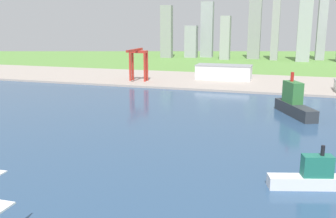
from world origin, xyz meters
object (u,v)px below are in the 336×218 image
object	(u,v)px
ferry_boat	(312,176)
container_barge	(294,103)
warehouse_main	(224,72)
port_crane_red	(138,58)

from	to	relation	value
ferry_boat	container_barge	size ratio (longest dim) A/B	0.70
container_barge	warehouse_main	size ratio (longest dim) A/B	0.76
ferry_boat	port_crane_red	size ratio (longest dim) A/B	0.78
port_crane_red	warehouse_main	distance (m)	111.15
container_barge	warehouse_main	xyz separation A→B (m)	(-83.65, 165.92, 2.09)
container_barge	ferry_boat	bearing A→B (deg)	-87.62
ferry_boat	warehouse_main	xyz separation A→B (m)	(-89.71, 311.47, 6.01)
ferry_boat	container_barge	world-z (taller)	container_barge
ferry_boat	warehouse_main	size ratio (longest dim) A/B	0.53
warehouse_main	ferry_boat	bearing A→B (deg)	-73.93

